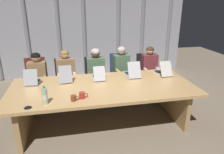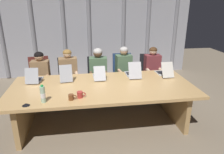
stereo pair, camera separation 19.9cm
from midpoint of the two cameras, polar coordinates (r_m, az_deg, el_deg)
name	(u,v)px [view 1 (the left image)]	position (r m, az deg, el deg)	size (l,w,h in m)	color
ground_plane	(104,123)	(4.03, -3.76, -12.25)	(11.79, 11.79, 0.00)	#7F705B
conference_table	(103,94)	(3.75, -3.95, -4.68)	(3.20, 1.41, 0.74)	tan
curtain_backdrop	(87,31)	(6.33, -7.80, 12.21)	(5.90, 0.17, 2.64)	#9999A0
laptop_left_end	(33,80)	(4.08, -21.99, -0.80)	(0.26, 0.40, 0.29)	#A8ADB7
laptop_left_mid	(65,77)	(4.02, -14.03, -0.13)	(0.27, 0.45, 0.32)	#A8ADB7
laptop_center	(98,76)	(4.04, -5.15, 0.35)	(0.22, 0.44, 0.27)	#BCBCC1
laptop_right_mid	(132,73)	(4.19, 4.02, 1.19)	(0.25, 0.49, 0.32)	#BCBCC1
laptop_right_end	(162,71)	(4.37, 12.14, 1.55)	(0.25, 0.48, 0.29)	beige
office_chair_left_end	(38,86)	(4.95, -20.62, -2.43)	(0.60, 0.61, 0.98)	#511E19
office_chair_left_mid	(66,85)	(4.89, -13.40, -2.10)	(0.60, 0.60, 0.94)	black
office_chair_center	(95,83)	(4.90, -5.77, -1.59)	(0.60, 0.60, 0.94)	black
office_chair_right_mid	(120,80)	(4.99, 1.11, -0.89)	(0.60, 0.60, 0.99)	navy
office_chair_right_end	(146,79)	(5.16, 8.05, -0.51)	(0.60, 0.61, 0.95)	black
person_left_end	(37,77)	(4.69, -20.77, 0.08)	(0.39, 0.56, 1.14)	olive
person_left_mid	(66,74)	(4.63, -13.47, 0.75)	(0.43, 0.57, 1.18)	olive
person_center	(96,72)	(4.65, -5.52, 1.45)	(0.42, 0.56, 1.18)	#4C6B4C
person_right_mid	(122,70)	(4.74, 1.65, 1.86)	(0.40, 0.57, 1.20)	#4C6B4C
person_right_end	(150,69)	(4.93, 9.24, 2.12)	(0.36, 0.55, 1.17)	brown
water_bottle_primary	(45,96)	(3.18, -19.44, -4.92)	(0.07, 0.07, 0.27)	#ADD1B2
coffee_mug_near	(74,98)	(3.20, -12.10, -5.63)	(0.12, 0.08, 0.09)	brown
coffee_mug_far	(82,95)	(3.25, -9.79, -4.94)	(0.13, 0.09, 0.10)	#B2332D
conference_mic_left_side	(28,107)	(3.21, -23.55, -7.41)	(0.11, 0.11, 0.04)	black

